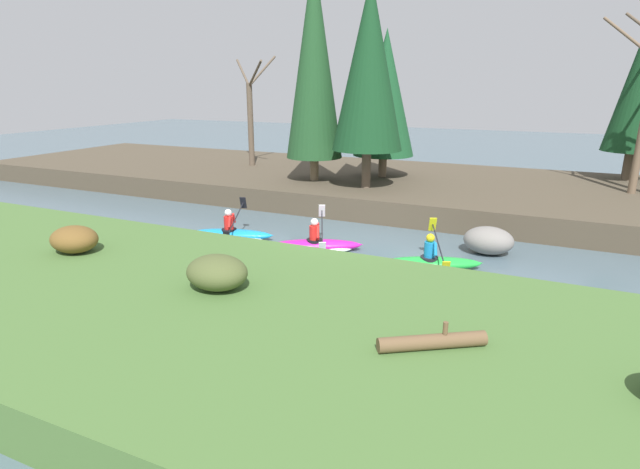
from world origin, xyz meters
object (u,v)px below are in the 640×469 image
(kayaker_middle, at_px, (320,244))
(kayaker_lead, at_px, (432,261))
(kayaker_trailing, at_px, (234,234))
(boulder_midstream, at_px, (488,240))
(driftwood_log, at_px, (432,342))

(kayaker_middle, bearing_deg, kayaker_lead, -27.82)
(kayaker_lead, xyz_separation_m, kayaker_middle, (-3.41, 0.19, -0.02))
(kayaker_middle, distance_m, kayaker_trailing, 2.98)
(kayaker_lead, height_order, kayaker_middle, same)
(kayaker_lead, relative_size, kayaker_trailing, 0.98)
(kayaker_middle, height_order, boulder_midstream, kayaker_middle)
(kayaker_trailing, xyz_separation_m, driftwood_log, (7.61, -5.82, 0.79))
(kayaker_trailing, distance_m, driftwood_log, 9.61)
(kayaker_lead, relative_size, boulder_midstream, 1.90)
(kayaker_trailing, relative_size, boulder_midstream, 1.93)
(kayaker_lead, bearing_deg, boulder_midstream, 35.44)
(boulder_midstream, distance_m, driftwood_log, 7.79)
(kayaker_lead, xyz_separation_m, kayaker_trailing, (-6.38, 0.05, -0.02))
(kayaker_lead, distance_m, boulder_midstream, 2.35)
(boulder_midstream, bearing_deg, kayaker_trailing, -165.60)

